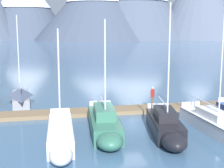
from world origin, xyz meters
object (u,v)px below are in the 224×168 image
object	(u,v)px
sailboat_mid_dock_port	(60,134)
sailboat_far_berth	(166,126)
sailboat_mid_dock_starboard	(105,124)
person_on_dock	(153,95)
sailboat_outer_slip	(215,124)
sailboat_second_berth	(20,95)

from	to	relation	value
sailboat_mid_dock_port	sailboat_far_berth	world-z (taller)	sailboat_far_berth
sailboat_mid_dock_starboard	sailboat_far_berth	world-z (taller)	sailboat_far_berth
sailboat_mid_dock_port	sailboat_mid_dock_starboard	world-z (taller)	sailboat_mid_dock_starboard
sailboat_far_berth	person_on_dock	xyz separation A→B (m)	(1.16, 6.67, 0.60)
sailboat_mid_dock_starboard	sailboat_far_berth	bearing A→B (deg)	-18.44
sailboat_mid_dock_port	sailboat_outer_slip	world-z (taller)	sailboat_outer_slip
sailboat_second_berth	sailboat_outer_slip	world-z (taller)	sailboat_outer_slip
sailboat_outer_slip	sailboat_second_berth	bearing A→B (deg)	139.80
sailboat_mid_dock_port	sailboat_outer_slip	xyz separation A→B (m)	(10.02, 0.54, -0.03)
sailboat_far_berth	sailboat_mid_dock_port	bearing A→B (deg)	-177.09
sailboat_mid_dock_starboard	person_on_dock	size ratio (longest dim) A/B	4.59
sailboat_second_berth	sailboat_mid_dock_starboard	xyz separation A→B (m)	(6.17, -10.22, -0.08)
sailboat_second_berth	person_on_dock	world-z (taller)	sailboat_second_berth
sailboat_mid_dock_port	sailboat_outer_slip	size ratio (longest dim) A/B	0.82
sailboat_mid_dock_port	sailboat_mid_dock_starboard	xyz separation A→B (m)	(2.87, 1.57, 0.03)
sailboat_far_berth	person_on_dock	world-z (taller)	sailboat_far_berth
sailboat_second_berth	sailboat_outer_slip	bearing A→B (deg)	-40.20
sailboat_mid_dock_port	person_on_dock	distance (m)	10.46
sailboat_outer_slip	sailboat_mid_dock_port	bearing A→B (deg)	-176.92
sailboat_mid_dock_port	sailboat_outer_slip	distance (m)	10.03
sailboat_outer_slip	person_on_dock	distance (m)	6.89
sailboat_second_berth	sailboat_mid_dock_starboard	distance (m)	11.94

